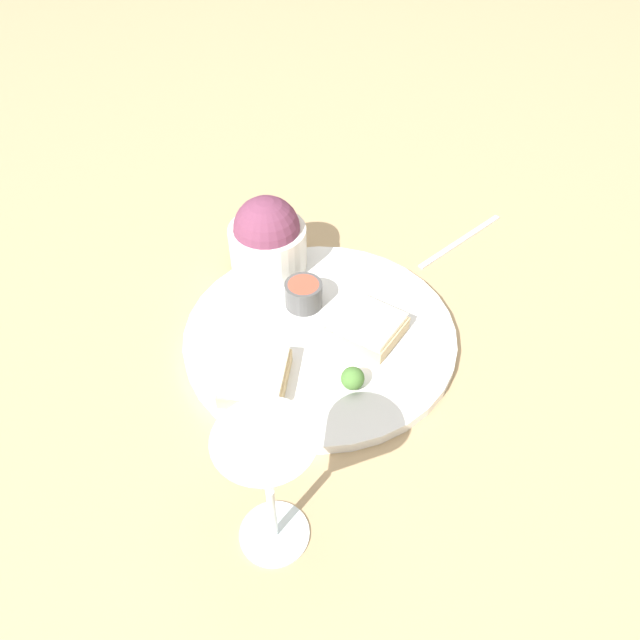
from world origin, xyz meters
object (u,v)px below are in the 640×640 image
at_px(sauce_ramekin, 301,294).
at_px(cheese_toast_near, 367,326).
at_px(salad_bowl, 267,238).
at_px(fork, 461,240).
at_px(cheese_toast_far, 255,376).
at_px(wine_glass, 267,470).

bearing_deg(sauce_ramekin, cheese_toast_near, -145.06).
bearing_deg(salad_bowl, fork, -99.29).
xyz_separation_m(salad_bowl, cheese_toast_far, (-0.19, 0.09, -0.03)).
distance_m(sauce_ramekin, cheese_toast_far, 0.14).
bearing_deg(cheese_toast_near, fork, -60.01).
relative_size(sauce_ramekin, fork, 0.28).
relative_size(salad_bowl, fork, 0.61).
distance_m(cheese_toast_near, fork, 0.25).
bearing_deg(sauce_ramekin, salad_bowl, 6.67).
xyz_separation_m(sauce_ramekin, cheese_toast_near, (-0.08, -0.06, -0.01)).
relative_size(salad_bowl, sauce_ramekin, 2.17).
bearing_deg(salad_bowl, sauce_ramekin, -173.33).
height_order(cheese_toast_far, fork, cheese_toast_far).
distance_m(sauce_ramekin, wine_glass, 0.32).
relative_size(salad_bowl, cheese_toast_far, 0.98).
relative_size(salad_bowl, cheese_toast_near, 0.98).
xyz_separation_m(salad_bowl, wine_glass, (-0.37, 0.13, 0.06)).
relative_size(sauce_ramekin, cheese_toast_near, 0.45).
height_order(sauce_ramekin, wine_glass, wine_glass).
xyz_separation_m(sauce_ramekin, fork, (0.05, -0.27, -0.03)).
distance_m(salad_bowl, cheese_toast_near, 0.19).
distance_m(cheese_toast_near, cheese_toast_far, 0.15).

